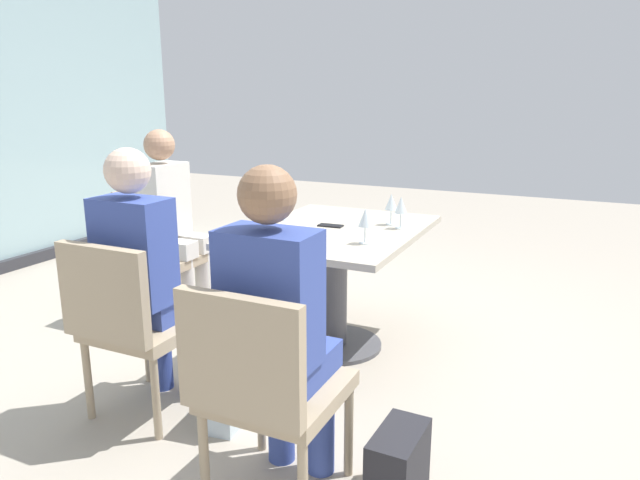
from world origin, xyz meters
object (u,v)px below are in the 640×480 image
object	(u,v)px
handbag_1	(228,393)
chair_far_left	(132,318)
person_far_left	(145,269)
chair_near_window	(160,244)
wine_glass_0	(391,203)
chair_side_end	(264,384)
handbag_2	(398,466)
person_near_window	(171,216)
dining_table_main	(336,259)
wine_glass_3	(401,206)
wine_glass_1	(365,218)
coffee_cup	(246,235)
cell_phone_on_table	(331,226)
person_side_end	(278,319)
wine_glass_2	(283,199)
handbag_0	(229,316)

from	to	relation	value
handbag_1	chair_far_left	bearing A→B (deg)	103.17
chair_far_left	person_far_left	distance (m)	0.23
chair_near_window	wine_glass_0	bearing A→B (deg)	-81.58
chair_side_end	person_far_left	xyz separation A→B (m)	(0.38, 0.86, 0.20)
chair_side_end	handbag_2	world-z (taller)	chair_side_end
person_far_left	person_near_window	bearing A→B (deg)	33.59
person_near_window	handbag_1	bearing A→B (deg)	-132.13
handbag_2	person_far_left	bearing A→B (deg)	85.63
dining_table_main	chair_near_window	world-z (taller)	chair_near_window
chair_far_left	person_far_left	world-z (taller)	person_far_left
wine_glass_3	wine_glass_1	bearing A→B (deg)	171.47
chair_far_left	coffee_cup	size ratio (longest dim) A/B	9.67
wine_glass_3	cell_phone_on_table	size ratio (longest dim) A/B	1.28
wine_glass_3	coffee_cup	world-z (taller)	wine_glass_3
dining_table_main	chair_near_window	size ratio (longest dim) A/B	1.40
person_far_left	person_side_end	distance (m)	0.90
dining_table_main	handbag_2	size ratio (longest dim) A/B	4.07
chair_far_left	wine_glass_3	xyz separation A→B (m)	(1.28, -0.85, 0.37)
chair_side_end	coffee_cup	bearing A→B (deg)	35.27
wine_glass_1	handbag_2	distance (m)	1.25
chair_far_left	wine_glass_2	bearing A→B (deg)	-6.19
wine_glass_2	cell_phone_on_table	distance (m)	0.36
chair_near_window	chair_far_left	distance (m)	1.37
wine_glass_1	wine_glass_2	bearing A→B (deg)	63.77
cell_phone_on_table	handbag_0	distance (m)	0.87
chair_near_window	chair_side_end	size ratio (longest dim) A/B	1.00
person_far_left	dining_table_main	bearing A→B (deg)	-26.82
chair_far_left	handbag_2	bearing A→B (deg)	-91.33
wine_glass_2	wine_glass_3	xyz separation A→B (m)	(0.08, -0.72, 0.00)
chair_near_window	person_near_window	xyz separation A→B (m)	(-0.00, -0.11, 0.20)
chair_far_left	chair_side_end	size ratio (longest dim) A/B	1.00
cell_phone_on_table	person_far_left	bearing A→B (deg)	152.92
chair_far_left	wine_glass_0	xyz separation A→B (m)	(1.35, -0.77, 0.37)
person_far_left	wine_glass_3	distance (m)	1.45
person_near_window	handbag_2	bearing A→B (deg)	-120.58
person_near_window	handbag_1	size ratio (longest dim) A/B	4.20
handbag_2	chair_side_end	bearing A→B (deg)	121.78
handbag_2	person_side_end	bearing A→B (deg)	109.46
chair_near_window	wine_glass_0	size ratio (longest dim) A/B	4.70
chair_near_window	person_side_end	bearing A→B (deg)	-128.17
person_near_window	wine_glass_0	bearing A→B (deg)	-80.96
wine_glass_3	handbag_1	distance (m)	1.41
coffee_cup	handbag_1	xyz separation A→B (m)	(-0.46, -0.17, -0.64)
chair_side_end	person_side_end	size ratio (longest dim) A/B	0.69
person_far_left	coffee_cup	bearing A→B (deg)	-24.48
wine_glass_2	chair_far_left	bearing A→B (deg)	173.81
wine_glass_3	handbag_2	size ratio (longest dim) A/B	0.62
person_side_end	handbag_0	size ratio (longest dim) A/B	4.20
handbag_1	handbag_0	bearing A→B (deg)	25.63
wine_glass_2	wine_glass_0	bearing A→B (deg)	-76.11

